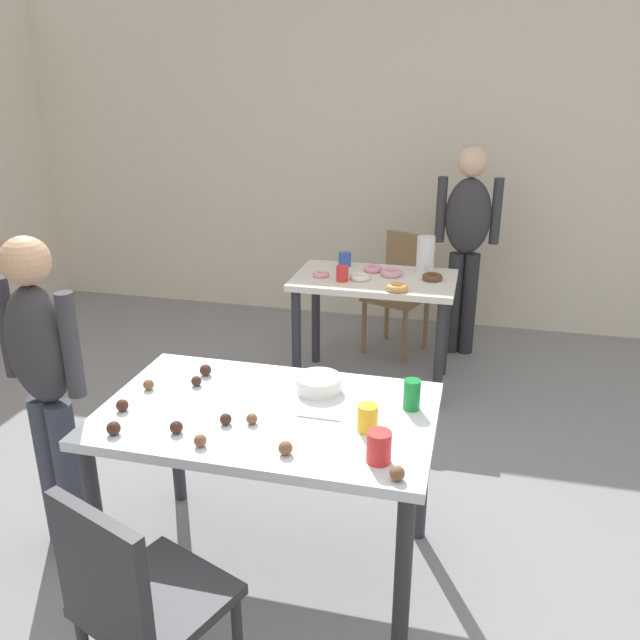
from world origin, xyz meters
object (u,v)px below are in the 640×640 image
object	(u,v)px
soda_can	(412,395)
pitcher_far	(425,255)
person_adult_far	(467,234)
person_girl_near	(44,374)
chair_far_table	(402,285)
dining_table_far	(374,296)
chair_near_table	(136,598)
dining_table_near	(268,431)
mixing_bowl	(318,383)

from	to	relation	value
soda_can	pitcher_far	size ratio (longest dim) A/B	0.50
person_adult_far	pitcher_far	world-z (taller)	person_adult_far
person_girl_near	chair_far_table	bearing A→B (deg)	66.15
soda_can	pitcher_far	world-z (taller)	pitcher_far
dining_table_far	person_girl_near	distance (m)	2.19
chair_near_table	person_girl_near	xyz separation A→B (m)	(-0.76, 0.70, 0.34)
chair_near_table	pitcher_far	xyz separation A→B (m)	(0.58, 2.79, 0.37)
chair_far_table	dining_table_near	bearing A→B (deg)	-94.91
dining_table_near	person_girl_near	size ratio (longest dim) A/B	0.92
mixing_bowl	chair_far_table	bearing A→B (deg)	88.42
dining_table_near	mixing_bowl	xyz separation A→B (m)	(0.15, 0.21, 0.13)
pitcher_far	person_adult_far	bearing A→B (deg)	64.77
person_girl_near	dining_table_far	bearing A→B (deg)	61.55
pitcher_far	dining_table_near	bearing A→B (deg)	-101.62
dining_table_far	soda_can	bearing A→B (deg)	-75.87
mixing_bowl	soda_can	bearing A→B (deg)	-9.44
person_girl_near	mixing_bowl	size ratio (longest dim) A/B	7.39
chair_near_table	person_adult_far	xyz separation A→B (m)	(0.82, 3.30, 0.41)
person_girl_near	mixing_bowl	distance (m)	1.12
dining_table_near	dining_table_far	world-z (taller)	same
chair_far_table	person_girl_near	world-z (taller)	person_girl_near
chair_far_table	soda_can	xyz separation A→B (m)	(0.33, -2.36, 0.31)
dining_table_far	chair_near_table	xyz separation A→B (m)	(-0.28, -2.62, -0.13)
dining_table_near	person_girl_near	world-z (taller)	person_girl_near
chair_near_table	dining_table_far	bearing A→B (deg)	83.87
chair_near_table	chair_far_table	distance (m)	3.31
chair_near_table	person_adult_far	distance (m)	3.43
mixing_bowl	pitcher_far	xyz separation A→B (m)	(0.26, 1.81, 0.09)
soda_can	pitcher_far	distance (m)	1.88
dining_table_far	dining_table_near	bearing A→B (deg)	-93.51
dining_table_near	soda_can	size ratio (longest dim) A/B	10.61
person_girl_near	person_adult_far	bearing A→B (deg)	58.72
dining_table_near	chair_near_table	distance (m)	0.81
mixing_bowl	dining_table_far	bearing A→B (deg)	91.37
person_adult_far	pitcher_far	xyz separation A→B (m)	(-0.24, -0.51, -0.03)
dining_table_near	person_adult_far	bearing A→B (deg)	75.47
mixing_bowl	chair_near_table	bearing A→B (deg)	-108.05
person_girl_near	pitcher_far	distance (m)	2.49
person_girl_near	mixing_bowl	bearing A→B (deg)	14.76
chair_far_table	person_adult_far	size ratio (longest dim) A/B	0.58
chair_near_table	person_adult_far	bearing A→B (deg)	75.99
person_girl_near	dining_table_near	bearing A→B (deg)	4.61
chair_near_table	mixing_bowl	xyz separation A→B (m)	(0.32, 0.98, 0.29)
dining_table_near	dining_table_far	bearing A→B (deg)	86.49
soda_can	dining_table_near	bearing A→B (deg)	-165.01
person_girl_near	person_adult_far	world-z (taller)	person_adult_far
dining_table_far	pitcher_far	xyz separation A→B (m)	(0.30, 0.17, 0.25)
person_girl_near	pitcher_far	bearing A→B (deg)	57.34
mixing_bowl	soda_can	world-z (taller)	soda_can
dining_table_far	pitcher_far	world-z (taller)	pitcher_far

